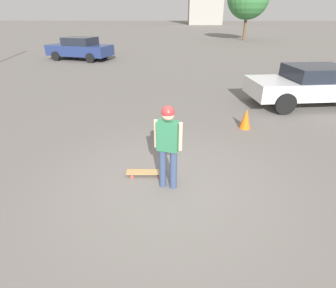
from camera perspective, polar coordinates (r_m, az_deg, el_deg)
name	(u,v)px	position (r m, az deg, el deg)	size (l,w,h in m)	color
ground_plane	(168,186)	(5.25, 0.00, -9.14)	(220.00, 220.00, 0.00)	slate
person	(168,142)	(4.74, 0.00, 0.53)	(0.29, 0.51, 1.66)	#38476B
skateboard	(146,172)	(5.55, -4.78, -6.16)	(0.29, 0.83, 0.08)	tan
car_parked_near	(312,85)	(10.94, 28.85, 11.28)	(2.42, 4.58, 1.40)	silver
car_parked_far	(80,48)	(20.69, -18.62, 19.14)	(3.00, 4.80, 1.52)	navy
traffic_cone	(246,119)	(8.00, 16.58, 5.30)	(0.33, 0.33, 0.59)	orange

